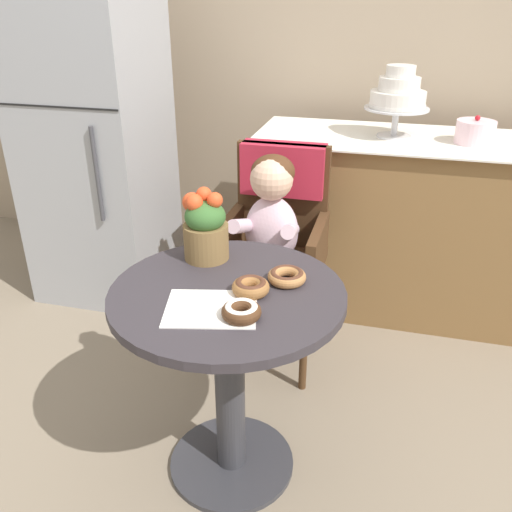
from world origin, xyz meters
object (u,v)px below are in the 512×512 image
at_px(cafe_table, 229,348).
at_px(flower_vase, 205,226).
at_px(donut_side, 287,276).
at_px(round_layer_cake, 475,132).
at_px(donut_mid, 241,311).
at_px(donut_front, 251,286).
at_px(tiered_cake_stand, 398,95).
at_px(refrigerator, 95,138).
at_px(seated_child, 269,227).
at_px(wicker_chair, 278,221).

bearing_deg(cafe_table, flower_vase, 124.71).
bearing_deg(donut_side, round_layer_cake, 62.16).
bearing_deg(donut_mid, donut_side, 71.36).
height_order(donut_front, tiered_cake_stand, tiered_cake_stand).
height_order(tiered_cake_stand, refrigerator, refrigerator).
bearing_deg(cafe_table, donut_side, 30.87).
distance_m(seated_child, flower_vase, 0.45).
bearing_deg(cafe_table, tiered_cake_stand, 71.89).
relative_size(cafe_table, flower_vase, 3.01).
distance_m(donut_front, donut_side, 0.13).
xyz_separation_m(cafe_table, tiered_cake_stand, (0.43, 1.30, 0.58)).
bearing_deg(donut_front, cafe_table, -179.52).
bearing_deg(wicker_chair, cafe_table, -93.44).
xyz_separation_m(cafe_table, donut_side, (0.16, 0.10, 0.23)).
xyz_separation_m(wicker_chair, donut_front, (0.08, -0.75, 0.10)).
height_order(donut_side, flower_vase, flower_vase).
height_order(donut_front, refrigerator, refrigerator).
bearing_deg(flower_vase, refrigerator, 135.31).
distance_m(tiered_cake_stand, round_layer_cake, 0.38).
height_order(cafe_table, donut_front, donut_front).
bearing_deg(donut_front, wicker_chair, 96.43).
distance_m(donut_front, round_layer_cake, 1.47).
xyz_separation_m(seated_child, tiered_cake_stand, (0.44, 0.70, 0.42)).
distance_m(wicker_chair, round_layer_cake, 1.00).
distance_m(donut_front, refrigerator, 1.58).
relative_size(donut_front, donut_mid, 1.01).
bearing_deg(round_layer_cake, seated_child, -139.67).
bearing_deg(wicker_chair, tiered_cake_stand, 47.14).
bearing_deg(refrigerator, round_layer_cake, 5.29).
bearing_deg(refrigerator, donut_front, -44.39).
distance_m(donut_mid, tiered_cake_stand, 1.52).
height_order(seated_child, flower_vase, seated_child).
bearing_deg(donut_front, tiered_cake_stand, 74.84).
height_order(seated_child, donut_side, seated_child).
height_order(cafe_table, tiered_cake_stand, tiered_cake_stand).
bearing_deg(refrigerator, wicker_chair, -18.53).
relative_size(seated_child, refrigerator, 0.43).
bearing_deg(seated_child, donut_side, -70.79).
height_order(wicker_chair, flower_vase, flower_vase).
xyz_separation_m(flower_vase, round_layer_cake, (0.92, 1.07, 0.12)).
relative_size(wicker_chair, donut_mid, 8.57).
distance_m(cafe_table, round_layer_cake, 1.56).
xyz_separation_m(wicker_chair, donut_side, (0.17, -0.65, 0.10)).
relative_size(donut_side, tiered_cake_stand, 0.37).
xyz_separation_m(seated_child, donut_side, (0.17, -0.50, 0.06)).
height_order(flower_vase, tiered_cake_stand, tiered_cake_stand).
height_order(cafe_table, donut_mid, donut_mid).
distance_m(flower_vase, refrigerator, 1.29).
relative_size(flower_vase, round_layer_cake, 1.38).
relative_size(seated_child, donut_side, 6.08).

